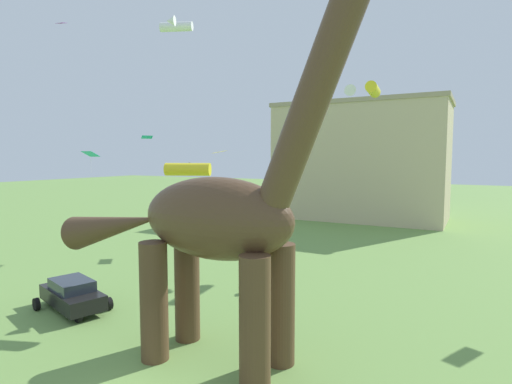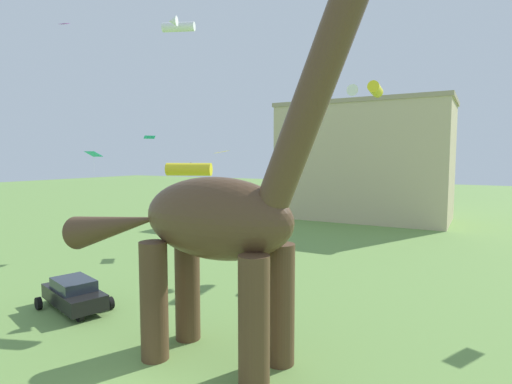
{
  "view_description": "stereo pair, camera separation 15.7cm",
  "coord_description": "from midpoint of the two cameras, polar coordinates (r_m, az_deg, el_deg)",
  "views": [
    {
      "loc": [
        9.05,
        -7.95,
        7.62
      ],
      "look_at": [
        1.58,
        5.83,
        6.29
      ],
      "focal_mm": 28.75,
      "sensor_mm": 36.0,
      "label": 1
    },
    {
      "loc": [
        9.19,
        -7.88,
        7.62
      ],
      "look_at": [
        1.58,
        5.83,
        6.29
      ],
      "focal_mm": 28.75,
      "sensor_mm": 36.0,
      "label": 2
    }
  ],
  "objects": [
    {
      "name": "dinosaur_sculpture",
      "position": [
        15.06,
        -5.54,
        -3.64
      ],
      "size": [
        14.3,
        3.03,
        14.94
      ],
      "rotation": [
        0.0,
        0.0,
        0.23
      ],
      "color": "#513823",
      "rests_on": "ground_plane"
    },
    {
      "name": "parked_sedan_left",
      "position": [
        23.01,
        -23.82,
        -12.8
      ],
      "size": [
        4.53,
        2.92,
        1.55
      ],
      "rotation": [
        0.0,
        0.0,
        -0.29
      ],
      "color": "black",
      "rests_on": "ground_plane"
    },
    {
      "name": "person_near_flyer",
      "position": [
        24.1,
        1.69,
        -10.96
      ],
      "size": [
        0.65,
        0.29,
        1.74
      ],
      "rotation": [
        0.0,
        0.0,
        3.38
      ],
      "color": "#6B6056",
      "rests_on": "ground_plane"
    },
    {
      "name": "kite_near_high",
      "position": [
        32.85,
        15.79,
        13.54
      ],
      "size": [
        2.7,
        3.07,
        0.88
      ],
      "color": "yellow"
    },
    {
      "name": "kite_mid_left",
      "position": [
        31.93,
        -10.74,
        21.77
      ],
      "size": [
        2.42,
        2.37,
        0.69
      ],
      "color": "white"
    },
    {
      "name": "kite_trailing",
      "position": [
        21.6,
        -8.9,
        3.15
      ],
      "size": [
        2.42,
        2.36,
        0.69
      ],
      "color": "yellow"
    },
    {
      "name": "kite_near_low",
      "position": [
        35.81,
        -14.47,
        7.4
      ],
      "size": [
        1.05,
        1.09,
        0.24
      ],
      "color": "#19B2B7"
    },
    {
      "name": "kite_mid_right",
      "position": [
        35.31,
        -4.71,
        5.57
      ],
      "size": [
        1.88,
        1.9,
        0.23
      ],
      "color": "yellow"
    },
    {
      "name": "kite_drifting",
      "position": [
        32.59,
        -24.99,
        20.45
      ],
      "size": [
        0.68,
        0.55,
        0.13
      ],
      "color": "purple"
    },
    {
      "name": "kite_high_right",
      "position": [
        39.37,
        -21.55,
        4.93
      ],
      "size": [
        1.46,
        1.04,
        1.87
      ],
      "color": "#19B2B7"
    },
    {
      "name": "background_building_block",
      "position": [
        52.85,
        14.91,
        4.19
      ],
      "size": [
        20.34,
        10.8,
        14.3
      ],
      "color": "#CCB78E",
      "rests_on": "ground_plane"
    }
  ]
}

